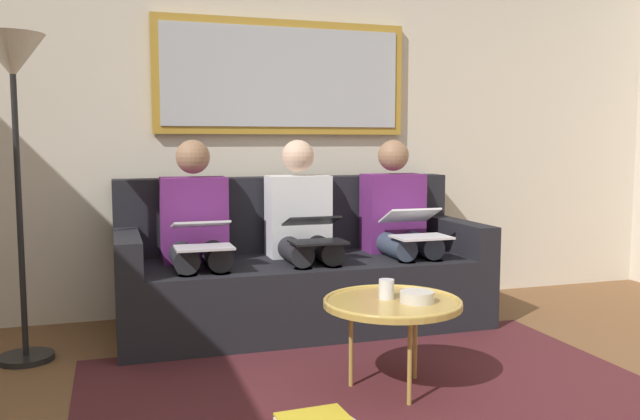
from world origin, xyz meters
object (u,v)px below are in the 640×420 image
at_px(laptop_black, 314,230).
at_px(person_middle, 303,227).
at_px(couch, 300,273).
at_px(person_right, 196,232).
at_px(standing_lamp, 14,92).
at_px(person_left, 399,224).
at_px(cup, 386,289).
at_px(laptop_silver, 202,234).
at_px(coffee_table, 392,304).
at_px(laptop_white, 415,225).
at_px(bowl, 417,297).
at_px(framed_mirror, 283,77).

bearing_deg(laptop_black, person_middle, -90.00).
bearing_deg(couch, person_right, 6.13).
bearing_deg(standing_lamp, person_left, -174.81).
relative_size(cup, laptop_silver, 0.26).
distance_m(coffee_table, laptop_white, 1.10).
bearing_deg(person_left, person_right, 0.00).
distance_m(bowl, laptop_white, 1.10).
bearing_deg(bowl, cup, -44.91).
distance_m(coffee_table, standing_lamp, 2.13).
bearing_deg(cup, couch, -86.27).
xyz_separation_m(person_middle, standing_lamp, (1.55, 0.20, 0.76)).
height_order(couch, standing_lamp, standing_lamp).
bearing_deg(cup, standing_lamp, -29.12).
bearing_deg(laptop_silver, coffee_table, 128.89).
distance_m(person_middle, laptop_silver, 0.69).
relative_size(person_middle, standing_lamp, 0.69).
distance_m(couch, laptop_black, 0.44).
height_order(cup, laptop_black, laptop_black).
height_order(person_left, person_right, same).
bearing_deg(cup, coffee_table, 103.31).
xyz_separation_m(cup, person_right, (0.72, -1.10, 0.15)).
bearing_deg(person_right, laptop_white, 169.88).
xyz_separation_m(person_middle, laptop_silver, (0.64, 0.25, 0.02)).
distance_m(couch, person_middle, 0.31).
distance_m(person_left, person_middle, 0.64).
distance_m(framed_mirror, standing_lamp, 1.69).
relative_size(person_left, standing_lamp, 0.69).
relative_size(bowl, person_middle, 0.13).
xyz_separation_m(laptop_black, person_right, (0.64, -0.25, -0.02)).
relative_size(bowl, standing_lamp, 0.09).
distance_m(framed_mirror, person_right, 1.23).
height_order(laptop_white, laptop_black, laptop_white).
distance_m(laptop_silver, standing_lamp, 1.18).
bearing_deg(laptop_black, person_left, -159.05).
height_order(bowl, laptop_black, laptop_black).
xyz_separation_m(framed_mirror, cup, (-0.08, 1.56, -1.09)).
bearing_deg(coffee_table, bowl, 147.53).
relative_size(framed_mirror, laptop_silver, 4.97).
relative_size(bowl, person_right, 0.13).
distance_m(laptop_white, standing_lamp, 2.31).
relative_size(bowl, laptop_white, 0.40).
relative_size(couch, person_middle, 1.93).
height_order(laptop_black, laptop_silver, laptop_black).
xyz_separation_m(person_right, laptop_silver, (-0.00, 0.25, 0.02)).
bearing_deg(laptop_white, framed_mirror, -46.95).
height_order(cup, person_middle, person_middle).
relative_size(couch, laptop_black, 6.54).
bearing_deg(bowl, standing_lamp, -30.26).
height_order(bowl, laptop_white, laptop_white).
bearing_deg(laptop_black, person_right, -20.95).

